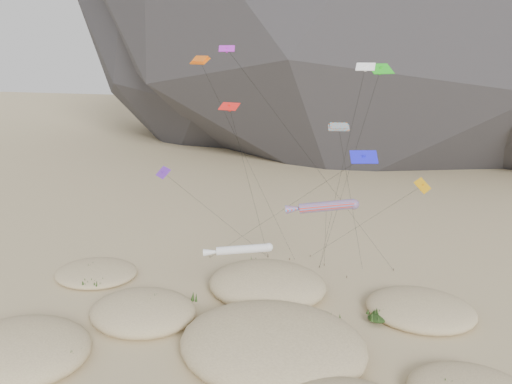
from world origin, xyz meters
TOP-DOWN VIEW (x-y plane):
  - ground at (0.00, 0.00)m, footprint 500.00×500.00m
  - dunes at (-0.59, 3.13)m, footprint 52.03×35.40m
  - dune_grass at (-1.19, 4.17)m, footprint 42.62×31.13m
  - kite_stakes at (2.00, 23.18)m, footprint 23.83×5.22m
  - rainbow_tube_kite at (5.56, 11.47)m, footprint 7.29×13.51m
  - white_tube_kite at (-1.45, 5.63)m, footprint 6.45×20.72m
  - orange_parafoil at (-7.15, 11.61)m, footprint 8.76×13.68m
  - multi_parafoil at (6.47, 13.86)m, footprint 3.80×10.65m
  - delta_kites at (3.73, 11.90)m, footprint 28.97×19.24m

SIDE VIEW (x-z plane):
  - ground at x=0.00m, z-range 0.00..0.00m
  - kite_stakes at x=2.00m, z-range 0.00..0.30m
  - dunes at x=-0.59m, z-range -1.41..3.00m
  - dune_grass at x=-1.19m, z-range 0.07..1.66m
  - white_tube_kite at x=-1.45m, z-range 3.96..13.20m
  - rainbow_tube_kite at x=5.56m, z-range 5.44..17.96m
  - multi_parafoil at x=6.47m, z-range 9.22..29.02m
  - delta_kites at x=3.73m, z-range 5.63..32.82m
  - orange_parafoil at x=-7.15m, z-range 12.26..38.51m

